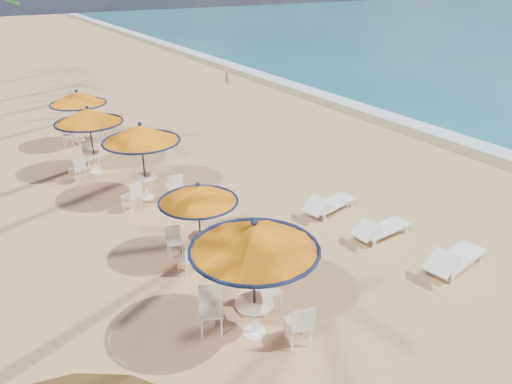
% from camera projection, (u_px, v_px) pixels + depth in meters
% --- Properties ---
extents(ground, '(160.00, 160.00, 0.00)m').
position_uv_depth(ground, '(419.00, 264.00, 12.74)').
color(ground, tan).
rests_on(ground, ground).
extents(foam_strip, '(1.20, 140.00, 0.04)m').
position_uv_depth(foam_strip, '(395.00, 118.00, 24.91)').
color(foam_strip, white).
rests_on(foam_strip, ground).
extents(wetsand_band, '(1.40, 140.00, 0.02)m').
position_uv_depth(wetsand_band, '(381.00, 121.00, 24.48)').
color(wetsand_band, olive).
rests_on(wetsand_band, ground).
extents(station_0, '(2.56, 2.56, 2.67)m').
position_uv_depth(station_0, '(255.00, 251.00, 9.57)').
color(station_0, black).
rests_on(station_0, ground).
extents(station_1, '(2.03, 2.03, 2.12)m').
position_uv_depth(station_1, '(198.00, 204.00, 12.40)').
color(station_1, black).
rests_on(station_1, ground).
extents(station_2, '(2.46, 2.46, 2.57)m').
position_uv_depth(station_2, '(142.00, 141.00, 15.54)').
color(station_2, black).
rests_on(station_2, ground).
extents(station_3, '(2.41, 2.41, 2.51)m').
position_uv_depth(station_3, '(88.00, 122.00, 17.61)').
color(station_3, black).
rests_on(station_3, ground).
extents(station_4, '(2.29, 2.29, 2.39)m').
position_uv_depth(station_4, '(78.00, 105.00, 20.48)').
color(station_4, black).
rests_on(station_4, ground).
extents(lounger_near, '(2.14, 1.02, 0.74)m').
position_uv_depth(lounger_near, '(454.00, 259.00, 12.31)').
color(lounger_near, white).
rests_on(lounger_near, ground).
extents(lounger_mid, '(1.94, 0.75, 0.68)m').
position_uv_depth(lounger_mid, '(380.00, 229.00, 13.79)').
color(lounger_mid, white).
rests_on(lounger_mid, ground).
extents(lounger_far, '(2.04, 1.06, 0.70)m').
position_uv_depth(lounger_far, '(328.00, 204.00, 15.19)').
color(lounger_far, white).
rests_on(lounger_far, ground).
extents(person, '(0.25, 0.34, 0.85)m').
position_uv_depth(person, '(227.00, 77.00, 32.07)').
color(person, '#846143').
rests_on(person, ground).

